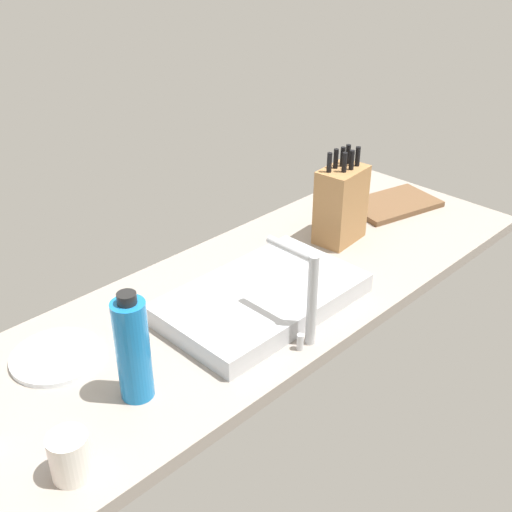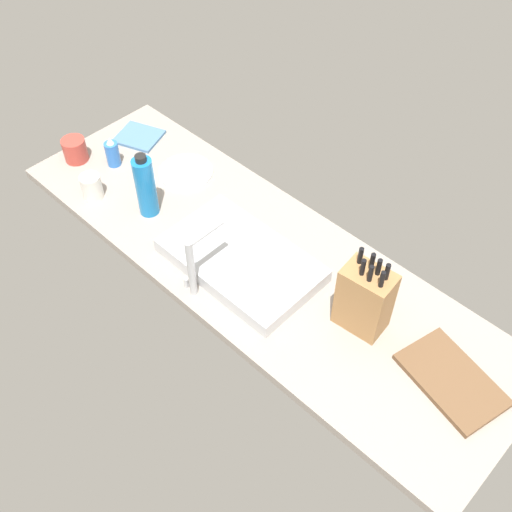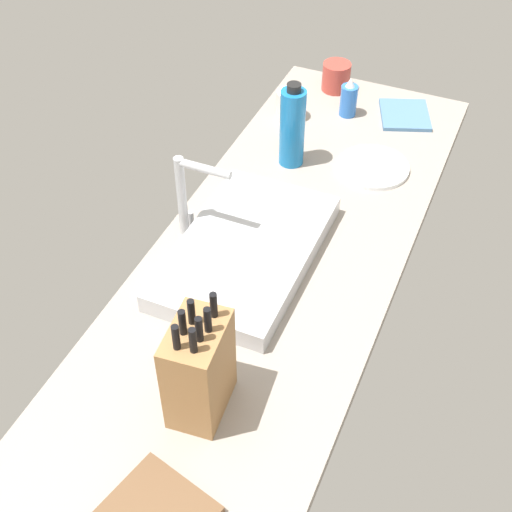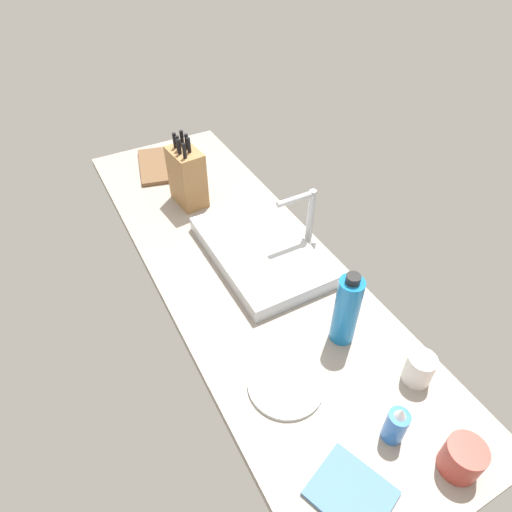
{
  "view_description": "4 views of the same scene",
  "coord_description": "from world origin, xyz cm",
  "px_view_note": "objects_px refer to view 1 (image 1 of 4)",
  "views": [
    {
      "loc": [
        96.4,
        99.8,
        94.39
      ],
      "look_at": [
        -4.74,
        -1.2,
        12.83
      ],
      "focal_mm": 44.72,
      "sensor_mm": 36.0,
      "label": 1
    },
    {
      "loc": [
        -93.76,
        97.41,
        156.04
      ],
      "look_at": [
        -3.13,
        3.53,
        8.86
      ],
      "focal_mm": 43.06,
      "sensor_mm": 36.0,
      "label": 2
    },
    {
      "loc": [
        -111.6,
        -44.69,
        124.23
      ],
      "look_at": [
        -2.43,
        2.47,
        8.89
      ],
      "focal_mm": 49.46,
      "sensor_mm": 36.0,
      "label": 3
    },
    {
      "loc": [
        98.65,
        -47.87,
        107.26
      ],
      "look_at": [
        6.16,
        2.25,
        9.86
      ],
      "focal_mm": 30.68,
      "sensor_mm": 36.0,
      "label": 4
    }
  ],
  "objects_px": {
    "sink_basin": "(262,298)",
    "knife_block": "(341,204)",
    "faucet": "(306,289)",
    "cutting_board": "(393,204)",
    "ceramic_cup": "(70,456)",
    "dinner_plate": "(56,357)",
    "water_bottle": "(133,349)"
  },
  "relations": [
    {
      "from": "sink_basin",
      "to": "knife_block",
      "type": "distance_m",
      "value": 0.44
    },
    {
      "from": "sink_basin",
      "to": "faucet",
      "type": "bearing_deg",
      "value": 80.07
    },
    {
      "from": "knife_block",
      "to": "cutting_board",
      "type": "bearing_deg",
      "value": 177.43
    },
    {
      "from": "sink_basin",
      "to": "ceramic_cup",
      "type": "distance_m",
      "value": 0.64
    },
    {
      "from": "knife_block",
      "to": "cutting_board",
      "type": "height_order",
      "value": "knife_block"
    },
    {
      "from": "dinner_plate",
      "to": "faucet",
      "type": "bearing_deg",
      "value": 142.23
    },
    {
      "from": "faucet",
      "to": "ceramic_cup",
      "type": "relative_size",
      "value": 2.54
    },
    {
      "from": "sink_basin",
      "to": "cutting_board",
      "type": "relative_size",
      "value": 1.73
    },
    {
      "from": "knife_block",
      "to": "ceramic_cup",
      "type": "relative_size",
      "value": 3.12
    },
    {
      "from": "faucet",
      "to": "water_bottle",
      "type": "relative_size",
      "value": 0.93
    },
    {
      "from": "dinner_plate",
      "to": "cutting_board",
      "type": "bearing_deg",
      "value": 176.42
    },
    {
      "from": "water_bottle",
      "to": "faucet",
      "type": "bearing_deg",
      "value": 162.61
    },
    {
      "from": "sink_basin",
      "to": "faucet",
      "type": "distance_m",
      "value": 0.2
    },
    {
      "from": "sink_basin",
      "to": "dinner_plate",
      "type": "distance_m",
      "value": 0.51
    },
    {
      "from": "sink_basin",
      "to": "water_bottle",
      "type": "bearing_deg",
      "value": 6.11
    },
    {
      "from": "knife_block",
      "to": "ceramic_cup",
      "type": "xyz_separation_m",
      "value": [
        1.04,
        0.22,
        -0.07
      ]
    },
    {
      "from": "knife_block",
      "to": "sink_basin",
      "type": "bearing_deg",
      "value": 6.22
    },
    {
      "from": "sink_basin",
      "to": "ceramic_cup",
      "type": "relative_size",
      "value": 5.59
    },
    {
      "from": "sink_basin",
      "to": "water_bottle",
      "type": "distance_m",
      "value": 0.43
    },
    {
      "from": "sink_basin",
      "to": "cutting_board",
      "type": "bearing_deg",
      "value": -171.8
    },
    {
      "from": "ceramic_cup",
      "to": "water_bottle",
      "type": "bearing_deg",
      "value": -156.35
    },
    {
      "from": "water_bottle",
      "to": "ceramic_cup",
      "type": "height_order",
      "value": "water_bottle"
    },
    {
      "from": "dinner_plate",
      "to": "sink_basin",
      "type": "bearing_deg",
      "value": 159.19
    },
    {
      "from": "sink_basin",
      "to": "cutting_board",
      "type": "distance_m",
      "value": 0.74
    },
    {
      "from": "cutting_board",
      "to": "water_bottle",
      "type": "relative_size",
      "value": 1.18
    },
    {
      "from": "faucet",
      "to": "ceramic_cup",
      "type": "bearing_deg",
      "value": -2.86
    },
    {
      "from": "water_bottle",
      "to": "dinner_plate",
      "type": "xyz_separation_m",
      "value": [
        0.06,
        -0.22,
        -0.11
      ]
    },
    {
      "from": "water_bottle",
      "to": "ceramic_cup",
      "type": "bearing_deg",
      "value": 23.65
    },
    {
      "from": "faucet",
      "to": "knife_block",
      "type": "xyz_separation_m",
      "value": [
        -0.45,
        -0.25,
        -0.02
      ]
    },
    {
      "from": "sink_basin",
      "to": "knife_block",
      "type": "height_order",
      "value": "knife_block"
    },
    {
      "from": "sink_basin",
      "to": "ceramic_cup",
      "type": "height_order",
      "value": "ceramic_cup"
    },
    {
      "from": "knife_block",
      "to": "dinner_plate",
      "type": "bearing_deg",
      "value": -11.54
    }
  ]
}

